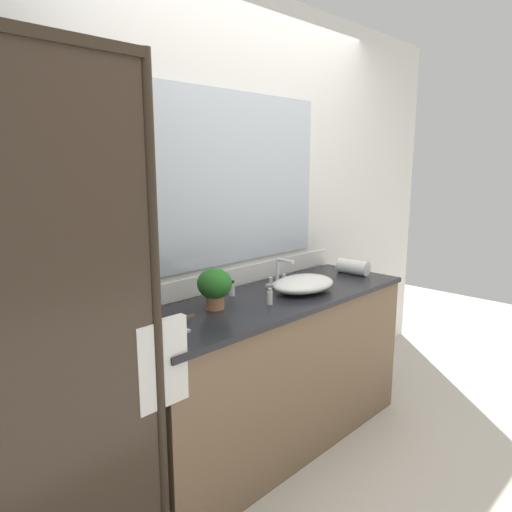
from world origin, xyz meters
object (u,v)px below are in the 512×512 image
Objects in this scene: potted_plant at (215,286)px; amenity_bottle_conditioner at (270,297)px; rolled_towel_near_edge at (353,267)px; faucet at (279,276)px; amenity_bottle_lotion at (232,289)px; sink_basin at (304,284)px; soap_dish at (176,330)px.

amenity_bottle_conditioner is (0.25, -0.15, -0.08)m from potted_plant.
potted_plant is 1.14m from rolled_towel_near_edge.
amenity_bottle_conditioner is at bearing -175.64° from rolled_towel_near_edge.
faucet is at bearing 164.44° from rolled_towel_near_edge.
faucet is at bearing -5.99° from amenity_bottle_lotion.
sink_basin reaches higher than amenity_bottle_lotion.
rolled_towel_near_edge is at bearing 2.44° from soap_dish.
potted_plant reaches higher than amenity_bottle_conditioner.
soap_dish is (-0.92, -0.03, -0.03)m from sink_basin.
amenity_bottle_conditioner reaches higher than soap_dish.
soap_dish is at bearing -155.59° from amenity_bottle_lotion.
soap_dish is (-0.35, -0.14, -0.11)m from potted_plant.
potted_plant is 0.26m from amenity_bottle_lotion.
sink_basin is 0.59m from potted_plant.
sink_basin reaches higher than amenity_bottle_conditioner.
soap_dish is 0.48× the size of rolled_towel_near_edge.
faucet is at bearing 7.60° from potted_plant.
sink_basin is 0.92m from soap_dish.
amenity_bottle_conditioner is at bearing -173.84° from sink_basin.
sink_basin is at bearing -176.67° from rolled_towel_near_edge.
soap_dish is at bearing 179.56° from amenity_bottle_conditioner.
rolled_towel_near_edge reaches higher than soap_dish.
potted_plant is 2.10× the size of soap_dish.
faucet is 0.82× the size of rolled_towel_near_edge.
amenity_bottle_conditioner is (-0.32, -0.03, -0.00)m from sink_basin.
amenity_bottle_lotion is at bearing 95.87° from amenity_bottle_conditioner.
amenity_bottle_conditioner is 0.41× the size of rolled_towel_near_edge.
faucet reaches higher than rolled_towel_near_edge.
amenity_bottle_lotion is at bearing 174.01° from faucet.
amenity_bottle_conditioner is at bearing -84.13° from amenity_bottle_lotion.
potted_plant is at bearing 168.75° from sink_basin.
potted_plant is 0.30m from amenity_bottle_conditioner.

